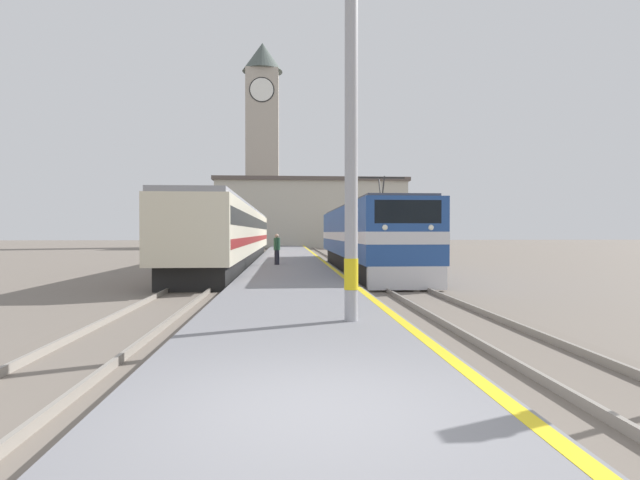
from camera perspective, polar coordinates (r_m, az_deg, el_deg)
ground_plane at (r=34.83m, az=-3.49°, el=-2.53°), size 200.00×200.00×0.00m
platform at (r=29.83m, az=-3.42°, el=-2.74°), size 4.20×140.00×0.37m
rail_track_near at (r=30.13m, az=4.04°, el=-3.00°), size 2.84×140.00×0.16m
rail_track_far at (r=30.02m, az=-10.24°, el=-3.02°), size 2.84×140.00×0.16m
locomotive_train at (r=26.54m, az=5.10°, el=0.29°), size 2.92×19.11×4.47m
passenger_train at (r=32.61m, az=-9.74°, el=0.67°), size 2.92×31.75×3.61m
catenary_mast at (r=9.93m, az=4.36°, el=15.75°), size 3.21×0.27×8.41m
person_on_platform at (r=26.38m, az=-4.95°, el=-0.98°), size 0.34×0.34×1.62m
clock_tower at (r=75.66m, az=-6.58°, el=11.47°), size 5.89×5.89×30.03m
station_building at (r=67.01m, az=-1.02°, el=3.09°), size 25.53×6.75×9.26m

